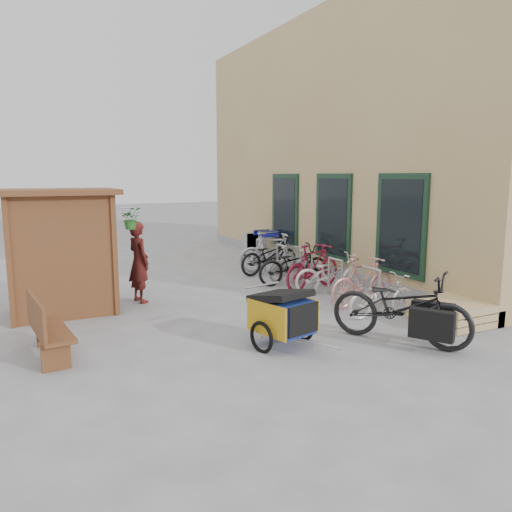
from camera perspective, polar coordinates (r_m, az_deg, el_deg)
name	(u,v)px	position (r m, az deg, el deg)	size (l,w,h in m)	color
ground	(268,325)	(9.05, 1.41, -7.86)	(80.00, 80.00, 0.00)	#9C9D9F
building	(388,148)	(16.10, 14.82, 11.89)	(6.07, 13.00, 7.00)	tan
kiosk	(55,234)	(10.20, -21.97, 2.33)	(2.49, 1.65, 2.40)	brown
bike_rack	(306,265)	(12.07, 5.76, -1.05)	(0.05, 5.35, 0.86)	#A5A8AD
pallet_stack	(451,312)	(9.73, 21.40, -6.00)	(1.00, 1.20, 0.40)	tan
bench	(46,327)	(7.95, -22.88, -7.51)	(0.57, 1.48, 0.91)	brown
shopping_carts	(260,242)	(15.71, 0.46, 1.58)	(0.55, 1.51, 0.98)	silver
child_trailer	(283,313)	(7.84, 3.08, -6.58)	(1.04, 1.64, 0.94)	navy
cargo_bike	(402,307)	(8.28, 16.32, -5.67)	(1.84, 2.32, 1.18)	black
person_kiosk	(139,262)	(10.75, -13.24, -0.68)	(0.62, 0.41, 1.71)	maroon
bike_0	(382,296)	(9.78, 14.19, -4.42)	(0.53, 1.52, 0.80)	white
bike_1	(363,281)	(10.43, 12.12, -2.87)	(0.48, 1.70, 1.02)	pink
bike_2	(331,273)	(11.50, 8.56, -1.95)	(0.60, 1.72, 0.90)	white
bike_3	(313,267)	(11.75, 6.54, -1.22)	(0.51, 1.80, 1.08)	maroon
bike_4	(294,264)	(12.28, 4.32, -0.96)	(0.66, 1.88, 0.99)	black
bike_5	(291,263)	(12.69, 4.06, -0.82)	(0.42, 1.50, 0.90)	#B6B6BB
bike_6	(269,256)	(13.55, 1.55, 0.02)	(0.66, 1.88, 0.99)	black
bike_7	(271,252)	(13.84, 1.77, 0.46)	(0.52, 1.84, 1.10)	#B6B6BB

